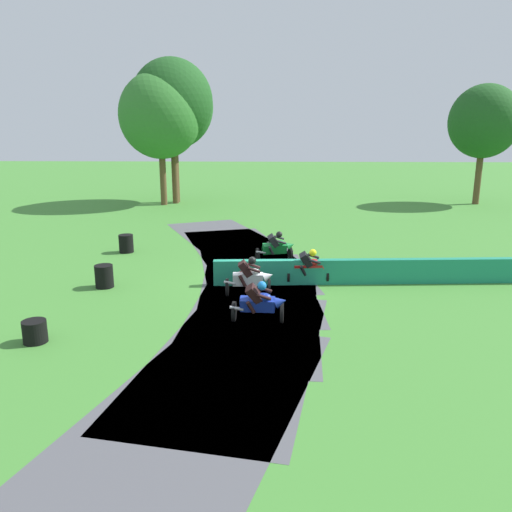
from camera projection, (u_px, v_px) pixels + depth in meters
ground_plane at (258, 284)px, 18.36m from camera, size 120.00×120.00×0.00m
track_asphalt at (239, 284)px, 18.33m from camera, size 7.81×25.43×0.01m
safety_barrier at (408, 271)px, 18.40m from camera, size 13.96×1.15×0.90m
motorcycle_lead_blue at (260, 302)px, 14.65m from camera, size 1.69×0.90×1.42m
motorcycle_chase_white at (250, 277)px, 16.92m from camera, size 1.68×0.71×1.42m
motorcycle_trailing_red at (310, 267)px, 18.24m from camera, size 1.68×0.89×1.43m
motorcycle_fourth_green at (276, 247)px, 21.18m from camera, size 1.72×1.06×1.42m
tire_stack_near at (35, 332)px, 13.44m from camera, size 0.63×0.63×0.60m
tire_stack_mid_a at (104, 276)px, 17.95m from camera, size 0.63×0.63×0.80m
tire_stack_mid_b at (126, 244)px, 22.81m from camera, size 0.64×0.64×0.80m
traffic_cone at (393, 265)px, 20.08m from camera, size 0.28×0.28×0.44m
tree_far_left at (484, 122)px, 35.13m from camera, size 4.77×4.77×8.23m
tree_far_right at (173, 107)px, 35.83m from camera, size 5.56×5.56×9.65m
tree_mid_rise at (160, 115)px, 34.69m from camera, size 5.58×5.58×9.05m
tree_behind_barrier at (172, 102)px, 35.17m from camera, size 5.61×5.61×9.96m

